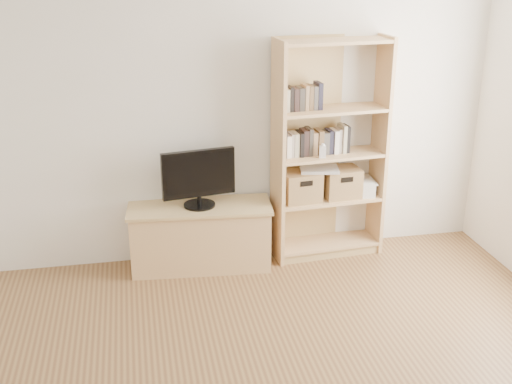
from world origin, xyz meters
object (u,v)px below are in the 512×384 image
object	(u,v)px
laptop	(319,169)
baby_monitor	(323,152)
bookshelf	(330,151)
basket_right	(341,182)
television	(199,179)
basket_left	(301,186)
tv_stand	(201,237)

from	to	relation	value
laptop	baby_monitor	bearing A→B (deg)	-82.92
bookshelf	basket_right	size ratio (longest dim) A/B	6.12
bookshelf	television	xyz separation A→B (m)	(-1.12, -0.05, -0.16)
basket_left	laptop	world-z (taller)	laptop
bookshelf	basket_left	xyz separation A→B (m)	(-0.25, -0.03, -0.29)
tv_stand	television	xyz separation A→B (m)	(0.00, 0.00, 0.53)
bookshelf	basket_left	world-z (taller)	bookshelf
laptop	tv_stand	bearing A→B (deg)	-168.03
tv_stand	laptop	distance (m)	1.16
bookshelf	television	bearing A→B (deg)	177.79
tv_stand	basket_right	distance (m)	1.30
basket_left	laptop	xyz separation A→B (m)	(0.16, 0.01, 0.14)
bookshelf	basket_left	bearing A→B (deg)	-178.81
bookshelf	laptop	size ratio (longest dim) A/B	5.87
tv_stand	basket_right	world-z (taller)	basket_right
bookshelf	basket_right	xyz separation A→B (m)	(0.12, 0.00, -0.29)
tv_stand	basket_right	size ratio (longest dim) A/B	3.72
television	baby_monitor	xyz separation A→B (m)	(1.03, -0.07, 0.19)
laptop	basket_left	bearing A→B (deg)	-166.56
baby_monitor	tv_stand	bearing A→B (deg)	-169.40
television	bookshelf	bearing A→B (deg)	-6.93
basket_right	laptop	xyz separation A→B (m)	(-0.21, -0.02, 0.14)
baby_monitor	basket_right	xyz separation A→B (m)	(0.21, 0.12, -0.32)
tv_stand	basket_right	xyz separation A→B (m)	(1.24, 0.05, 0.39)
bookshelf	baby_monitor	size ratio (longest dim) A/B	18.59
bookshelf	laptop	world-z (taller)	bookshelf
television	basket_left	world-z (taller)	television
tv_stand	basket_left	world-z (taller)	basket_left
baby_monitor	television	bearing A→B (deg)	-169.40
tv_stand	baby_monitor	size ratio (longest dim) A/B	11.28
television	baby_monitor	world-z (taller)	television
laptop	basket_right	bearing A→B (deg)	16.01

